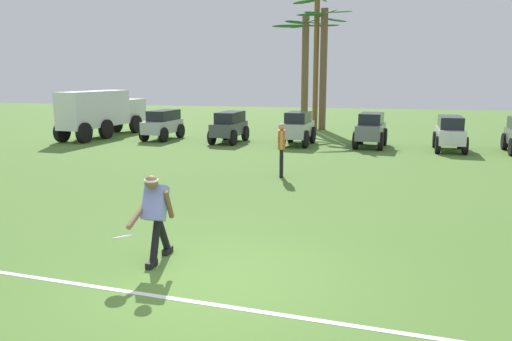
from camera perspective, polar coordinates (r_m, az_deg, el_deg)
name	(u,v)px	position (r m, az deg, el deg)	size (l,w,h in m)	color
ground_plane	(212,282)	(7.31, -5.02, -12.54)	(80.00, 80.00, 0.00)	#527C32
field_line_paint	(195,302)	(6.73, -6.98, -14.66)	(20.80, 0.09, 0.01)	white
frisbee_thrower	(156,213)	(7.89, -11.39, -4.81)	(0.46, 1.11, 1.42)	black
frisbee_in_flight	(122,237)	(7.41, -15.05, -7.35)	(0.39, 0.39, 0.10)	white
teammate_near_sideline	(282,145)	(14.35, 2.94, 2.95)	(0.26, 0.50, 1.56)	black
parked_car_slot_a	(163,124)	(23.42, -10.59, 5.27)	(1.27, 2.45, 1.34)	#B7BABF
parked_car_slot_b	(229,126)	(22.04, -3.06, 5.10)	(1.24, 2.44, 1.34)	#474C51
parked_car_slot_c	(298,128)	(21.24, 4.82, 4.92)	(1.26, 2.39, 1.40)	#B7BABF
parked_car_slot_d	(371,129)	(21.05, 13.00, 4.63)	(1.36, 2.43, 1.40)	slate
parked_car_slot_e	(450,132)	(20.96, 21.30, 4.09)	(1.22, 2.43, 1.34)	silver
box_truck	(102,111)	(25.09, -17.20, 6.50)	(1.68, 5.96, 2.20)	silver
palm_tree_far_left	(305,64)	(28.70, 5.63, 12.02)	(3.72, 3.30, 6.14)	brown
palm_tree_left_of_centre	(316,48)	(27.80, 6.86, 13.74)	(3.33, 3.41, 7.31)	brown
palm_tree_right_of_centre	(324,61)	(27.42, 7.74, 12.33)	(3.00, 3.39, 6.37)	brown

